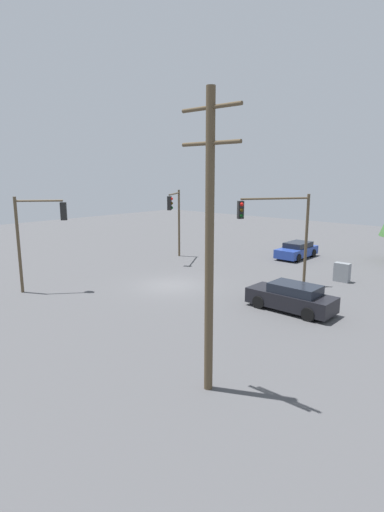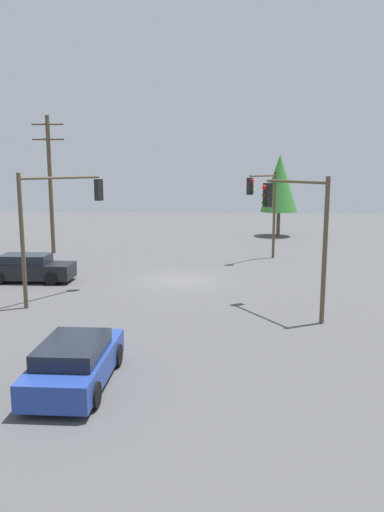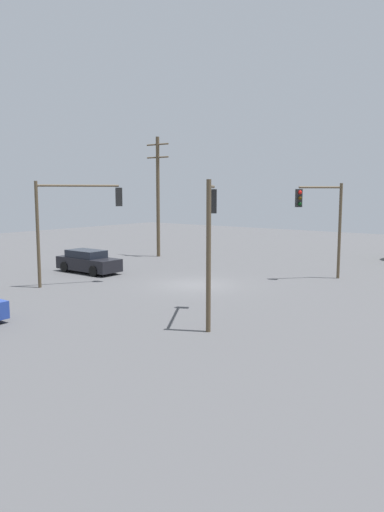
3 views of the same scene
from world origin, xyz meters
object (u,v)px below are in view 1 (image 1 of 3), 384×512
(sedan_blue, at_px, (297,250))
(electrical_cabinet, at_px, (342,272))
(sedan_dark, at_px, (291,298))
(traffic_signal_main, at_px, (280,223))
(traffic_signal_cross, at_px, (38,228))
(traffic_signal_aux, at_px, (175,213))

(sedan_blue, xyz_separation_m, electrical_cabinet, (5.88, -4.97, -0.03))
(sedan_blue, relative_size, sedan_dark, 0.97)
(sedan_blue, xyz_separation_m, sedan_dark, (6.22, -12.46, 0.05))
(sedan_dark, bearing_deg, traffic_signal_main, 39.85)
(electrical_cabinet, bearing_deg, traffic_signal_cross, -131.01)
(traffic_signal_main, bearing_deg, sedan_dark, 72.23)
(traffic_signal_main, relative_size, traffic_signal_cross, 1.01)
(sedan_blue, relative_size, traffic_signal_cross, 0.77)
(sedan_dark, height_order, traffic_signal_main, traffic_signal_main)
(sedan_dark, relative_size, traffic_signal_cross, 0.79)
(traffic_signal_main, xyz_separation_m, traffic_signal_cross, (-10.14, -10.37, -0.16))
(sedan_dark, relative_size, traffic_signal_aux, 0.80)
(traffic_signal_cross, bearing_deg, traffic_signal_aux, 42.31)
(traffic_signal_cross, bearing_deg, electrical_cabinet, -0.68)
(traffic_signal_main, height_order, electrical_cabinet, traffic_signal_main)
(sedan_blue, distance_m, traffic_signal_cross, 20.84)
(sedan_dark, distance_m, traffic_signal_cross, 15.06)
(sedan_blue, distance_m, electrical_cabinet, 7.70)
(sedan_blue, height_order, sedan_dark, sedan_dark)
(sedan_dark, xyz_separation_m, traffic_signal_main, (-2.81, 3.37, 3.34))
(sedan_blue, xyz_separation_m, traffic_signal_aux, (-7.14, -7.43, 3.27))
(sedan_dark, height_order, electrical_cabinet, sedan_dark)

